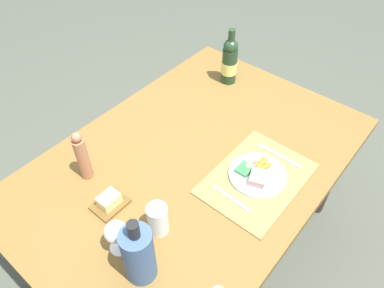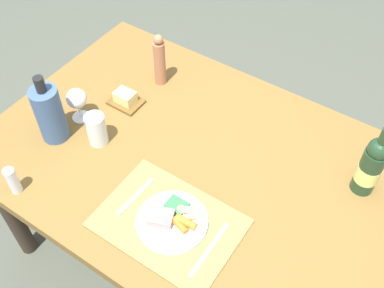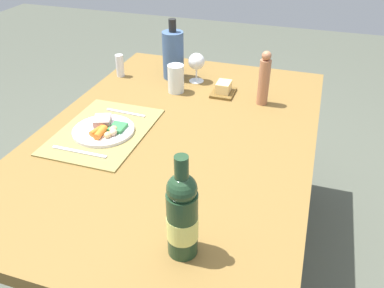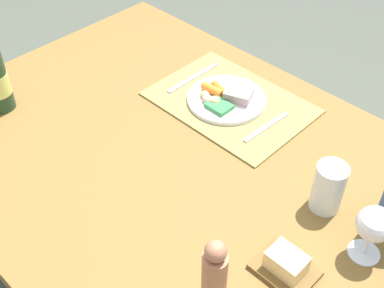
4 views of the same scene
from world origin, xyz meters
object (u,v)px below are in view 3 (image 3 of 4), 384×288
object	(u,v)px
wine_bottle	(182,216)
water_tumbler	(176,80)
dinner_plate	(104,129)
wine_glass	(197,62)
butter_dish	(223,89)
salt_shaker	(120,66)
cooler_bottle	(173,54)
dining_table	(177,149)
fork	(126,113)
knife	(79,152)
pepper_mill	(264,79)

from	to	relation	value
wine_bottle	water_tumbler	distance (m)	0.96
dinner_plate	wine_glass	size ratio (longest dim) A/B	1.65
dinner_plate	wine_glass	bearing A→B (deg)	161.79
butter_dish	wine_bottle	bearing A→B (deg)	7.81
butter_dish	salt_shaker	size ratio (longest dim) A/B	1.18
dinner_plate	cooler_bottle	xyz separation A→B (m)	(-0.59, 0.07, 0.10)
dining_table	wine_bottle	distance (m)	0.63
cooler_bottle	water_tumbler	xyz separation A→B (m)	(0.15, 0.07, -0.06)
fork	knife	bearing A→B (deg)	-2.10
butter_dish	cooler_bottle	world-z (taller)	cooler_bottle
cooler_bottle	wine_glass	world-z (taller)	cooler_bottle
dinner_plate	cooler_bottle	world-z (taller)	cooler_bottle
dining_table	knife	distance (m)	0.38
wine_bottle	cooler_bottle	world-z (taller)	wine_bottle
fork	wine_glass	world-z (taller)	wine_glass
water_tumbler	wine_glass	bearing A→B (deg)	158.79
salt_shaker	wine_glass	size ratio (longest dim) A/B	0.77
dining_table	wine_bottle	xyz separation A→B (m)	(0.55, 0.22, 0.20)
wine_bottle	pepper_mill	world-z (taller)	wine_bottle
water_tumbler	wine_glass	xyz separation A→B (m)	(-0.14, 0.05, 0.04)
dinner_plate	pepper_mill	distance (m)	0.70
knife	water_tumbler	size ratio (longest dim) A/B	1.67
dining_table	salt_shaker	bearing A→B (deg)	-133.35
fork	pepper_mill	size ratio (longest dim) A/B	0.75
cooler_bottle	dinner_plate	bearing A→B (deg)	-6.46
dining_table	wine_glass	world-z (taller)	wine_glass
dining_table	cooler_bottle	world-z (taller)	cooler_bottle
wine_bottle	pepper_mill	bearing A→B (deg)	176.53
knife	wine_bottle	size ratio (longest dim) A/B	0.72
knife	wine_bottle	distance (m)	0.59
butter_dish	water_tumbler	world-z (taller)	water_tumbler
water_tumbler	wine_glass	distance (m)	0.16
fork	water_tumbler	size ratio (longest dim) A/B	1.38
pepper_mill	dinner_plate	bearing A→B (deg)	-50.55
knife	pepper_mill	bearing A→B (deg)	136.98
dining_table	wine_glass	distance (m)	0.52
wine_glass	dinner_plate	bearing A→B (deg)	-18.21
water_tumbler	salt_shaker	size ratio (longest dim) A/B	1.17
cooler_bottle	fork	bearing A→B (deg)	-7.50
butter_dish	cooler_bottle	distance (m)	0.32
fork	cooler_bottle	xyz separation A→B (m)	(-0.43, 0.06, 0.11)
fork	wine_bottle	bearing A→B (deg)	39.88
dinner_plate	pepper_mill	bearing A→B (deg)	129.45
cooler_bottle	salt_shaker	distance (m)	0.27
wine_bottle	butter_dish	xyz separation A→B (m)	(-0.94, -0.13, -0.10)
fork	pepper_mill	distance (m)	0.60
fork	salt_shaker	distance (m)	0.41
knife	butter_dish	distance (m)	0.73
cooler_bottle	wine_glass	xyz separation A→B (m)	(0.01, 0.12, -0.02)
wine_bottle	cooler_bottle	distance (m)	1.13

